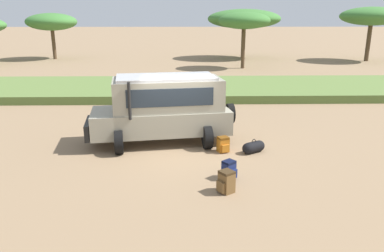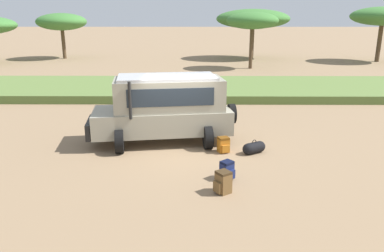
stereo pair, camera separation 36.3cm
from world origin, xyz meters
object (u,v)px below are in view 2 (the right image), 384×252
object	(u,v)px
backpack_cluster_center	(223,182)
acacia_tree_centre_back	(252,21)
acacia_tree_right_mid	(253,19)
backpack_beside_front_wheel	(224,145)
duffel_bag_low_black_case	(254,148)
acacia_tree_far_right	(383,16)
safari_vehicle	(165,107)
acacia_tree_left_mid	(62,22)
backpack_near_rear_wheel	(227,170)

from	to	relation	value
backpack_cluster_center	acacia_tree_centre_back	xyz separation A→B (m)	(4.19, 24.43, 3.78)
acacia_tree_centre_back	acacia_tree_right_mid	xyz separation A→B (m)	(1.28, 8.24, 0.11)
backpack_beside_front_wheel	duffel_bag_low_black_case	size ratio (longest dim) A/B	0.65
backpack_beside_front_wheel	acacia_tree_far_right	xyz separation A→B (m)	(17.63, 26.68, 4.19)
backpack_cluster_center	acacia_tree_centre_back	world-z (taller)	acacia_tree_centre_back
safari_vehicle	acacia_tree_far_right	xyz separation A→B (m)	(19.68, 25.56, 3.15)
backpack_cluster_center	acacia_tree_centre_back	size ratio (longest dim) A/B	0.12
backpack_beside_front_wheel	acacia_tree_right_mid	bearing A→B (deg)	80.00
acacia_tree_centre_back	backpack_cluster_center	bearing A→B (deg)	-99.73
safari_vehicle	acacia_tree_left_mid	xyz separation A→B (m)	(-13.22, 28.30, 2.58)
backpack_beside_front_wheel	acacia_tree_left_mid	bearing A→B (deg)	117.44
backpack_near_rear_wheel	acacia_tree_far_right	distance (m)	34.11
acacia_tree_left_mid	acacia_tree_far_right	world-z (taller)	acacia_tree_far_right
backpack_cluster_center	acacia_tree_left_mid	bearing A→B (deg)	114.85
backpack_beside_front_wheel	acacia_tree_left_mid	world-z (taller)	acacia_tree_left_mid
acacia_tree_right_mid	acacia_tree_left_mid	bearing A→B (deg)	-179.45
safari_vehicle	acacia_tree_right_mid	size ratio (longest dim) A/B	0.70
backpack_near_rear_wheel	acacia_tree_centre_back	world-z (taller)	acacia_tree_centre_back
backpack_cluster_center	duffel_bag_low_black_case	distance (m)	3.22
backpack_near_rear_wheel	acacia_tree_far_right	xyz separation A→B (m)	(17.69, 28.86, 4.19)
safari_vehicle	duffel_bag_low_black_case	bearing A→B (deg)	-21.47
duffel_bag_low_black_case	backpack_cluster_center	bearing A→B (deg)	-113.08
backpack_near_rear_wheel	acacia_tree_right_mid	world-z (taller)	acacia_tree_right_mid
safari_vehicle	backpack_beside_front_wheel	world-z (taller)	safari_vehicle
backpack_near_rear_wheel	acacia_tree_centre_back	bearing A→B (deg)	80.34
backpack_beside_front_wheel	safari_vehicle	bearing A→B (deg)	151.33
backpack_beside_front_wheel	acacia_tree_right_mid	world-z (taller)	acacia_tree_right_mid
acacia_tree_left_mid	backpack_cluster_center	bearing A→B (deg)	-65.15
acacia_tree_far_right	acacia_tree_right_mid	bearing A→B (deg)	166.66
backpack_beside_front_wheel	backpack_cluster_center	distance (m)	3.06
acacia_tree_left_mid	acacia_tree_right_mid	distance (m)	20.51
backpack_beside_front_wheel	backpack_near_rear_wheel	distance (m)	2.18
backpack_beside_front_wheel	backpack_near_rear_wheel	size ratio (longest dim) A/B	1.00
backpack_cluster_center	acacia_tree_right_mid	world-z (taller)	acacia_tree_right_mid
backpack_cluster_center	acacia_tree_left_mid	world-z (taller)	acacia_tree_left_mid
backpack_near_rear_wheel	acacia_tree_left_mid	size ratio (longest dim) A/B	0.10
backpack_cluster_center	acacia_tree_far_right	bearing A→B (deg)	59.00
acacia_tree_right_mid	duffel_bag_low_black_case	bearing A→B (deg)	-98.05
backpack_beside_front_wheel	duffel_bag_low_black_case	bearing A→B (deg)	-4.85
backpack_cluster_center	acacia_tree_right_mid	distance (m)	33.36
duffel_bag_low_black_case	acacia_tree_right_mid	size ratio (longest dim) A/B	0.10
backpack_cluster_center	acacia_tree_far_right	world-z (taller)	acacia_tree_far_right
backpack_cluster_center	backpack_near_rear_wheel	bearing A→B (deg)	78.32
backpack_cluster_center	backpack_near_rear_wheel	xyz separation A→B (m)	(0.18, 0.87, -0.03)
acacia_tree_left_mid	acacia_tree_right_mid	xyz separation A→B (m)	(20.50, 0.20, 0.31)
acacia_tree_far_right	duffel_bag_low_black_case	bearing A→B (deg)	-121.81
acacia_tree_centre_back	acacia_tree_far_right	xyz separation A→B (m)	(13.68, 5.30, 0.37)
acacia_tree_right_mid	acacia_tree_far_right	world-z (taller)	acacia_tree_far_right
duffel_bag_low_black_case	acacia_tree_left_mid	distance (m)	33.92
acacia_tree_left_mid	acacia_tree_far_right	bearing A→B (deg)	-4.77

